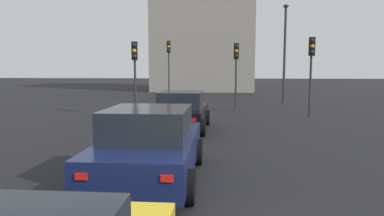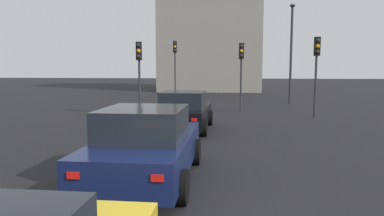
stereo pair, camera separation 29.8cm
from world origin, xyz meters
name	(u,v)px [view 1 (the left image)]	position (x,y,z in m)	size (l,w,h in m)	color
car_black_right_lead	(182,111)	(9.36, 1.59, 0.73)	(4.11, 2.11, 1.51)	black
car_navy_right_second	(150,146)	(3.09, 1.58, 0.76)	(4.28, 2.11, 1.59)	#141E4C
traffic_light_near_left	(169,58)	(22.77, 4.06, 3.21)	(0.32, 0.30, 4.49)	#2D2D30
traffic_light_near_right	(135,63)	(12.90, 4.29, 2.67)	(0.33, 0.31, 3.70)	#2D2D30
traffic_light_far_left	(236,62)	(16.27, -0.80, 2.76)	(0.32, 0.28, 3.83)	#2D2D30
traffic_light_far_right	(311,60)	(13.52, -4.32, 2.81)	(0.32, 0.29, 3.90)	#2D2D30
street_lamp_kerbside	(285,45)	(20.33, -4.23, 3.97)	(0.56, 0.36, 6.66)	#2D2D30
building_facade_left	(204,24)	(35.59, 2.00, 7.29)	(9.68, 10.52, 14.58)	gray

